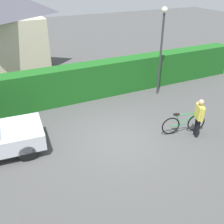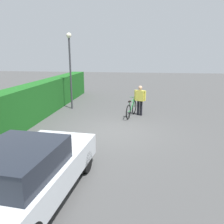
# 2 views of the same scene
# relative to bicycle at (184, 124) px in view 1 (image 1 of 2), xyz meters

# --- Properties ---
(ground_plane) EXTENTS (60.00, 60.00, 0.00)m
(ground_plane) POSITION_rel_bicycle_xyz_m (-2.50, 0.62, -0.40)
(ground_plane) COLOR #474747
(hedge_row) EXTENTS (18.14, 0.90, 1.71)m
(hedge_row) POSITION_rel_bicycle_xyz_m (-2.50, 4.65, 0.46)
(hedge_row) COLOR #1B5C1C
(hedge_row) RESTS_ON ground
(bicycle) EXTENTS (1.77, 0.59, 0.91)m
(bicycle) POSITION_rel_bicycle_xyz_m (0.00, 0.00, 0.00)
(bicycle) COLOR black
(bicycle) RESTS_ON ground
(person_rider) EXTENTS (0.35, 0.60, 1.54)m
(person_rider) POSITION_rel_bicycle_xyz_m (0.30, -0.41, 0.49)
(person_rider) COLOR black
(person_rider) RESTS_ON ground
(street_lamp) EXTENTS (0.28, 0.28, 4.21)m
(street_lamp) POSITION_rel_bicycle_xyz_m (1.22, 3.53, 2.33)
(street_lamp) COLOR #38383D
(street_lamp) RESTS_ON ground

